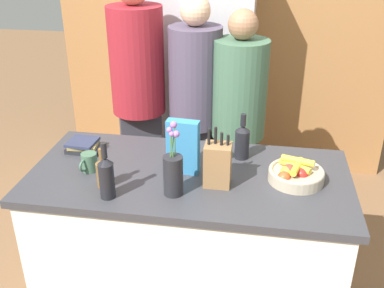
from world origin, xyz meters
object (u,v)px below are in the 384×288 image
knife_block (218,164)px  person_at_sink (138,91)px  flower_vase (173,173)px  person_in_red_tee (238,118)px  person_in_blue (195,106)px  bottle_wine (106,176)px  bottle_oil (103,172)px  coffee_mug (89,162)px  refrigerator (198,76)px  book_stack (84,146)px  bottle_vinegar (242,141)px  cereal_box (183,147)px  fruit_bowl (295,173)px

knife_block → person_at_sink: 1.16m
flower_vase → person_in_red_tee: size_ratio=0.23×
person_in_blue → bottle_wine: bearing=-88.2°
person_at_sink → bottle_oil: bearing=-105.5°
coffee_mug → refrigerator: bearing=77.8°
refrigerator → book_stack: refrigerator is taller
bottle_vinegar → refrigerator: bearing=108.9°
cereal_box → person_in_red_tee: 0.82m
refrigerator → person_in_blue: refrigerator is taller
refrigerator → person_at_sink: size_ratio=1.06×
person_in_blue → bottle_oil: bearing=-91.7°
person_in_red_tee → bottle_oil: bearing=-117.1°
bottle_vinegar → person_in_blue: size_ratio=0.15×
bottle_vinegar → person_at_sink: person_at_sink is taller
refrigerator → person_in_red_tee: refrigerator is taller
person_at_sink → book_stack: bearing=-121.3°
bottle_oil → bottle_vinegar: (0.64, 0.41, 0.02)m
coffee_mug → flower_vase: bearing=-16.9°
cereal_box → bottle_oil: (-0.35, -0.20, -0.06)m
cereal_box → book_stack: (-0.59, 0.14, -0.11)m
fruit_bowl → cereal_box: (-0.56, 0.00, 0.10)m
person_in_blue → bottle_vinegar: bearing=-47.5°
refrigerator → coffee_mug: size_ratio=16.06×
person_in_blue → person_at_sink: bearing=-168.9°
bottle_wine → person_at_sink: person_at_sink is taller
knife_block → bottle_wine: bearing=-158.2°
refrigerator → bottle_wine: size_ratio=6.74×
refrigerator → coffee_mug: refrigerator is taller
refrigerator → cereal_box: size_ratio=6.67×
bottle_vinegar → bottle_wine: size_ratio=0.91×
person_in_red_tee → book_stack: bearing=-138.8°
fruit_bowl → bottle_wine: (-0.86, -0.29, 0.07)m
bottle_wine → person_at_sink: bearing=98.2°
bottle_oil → bottle_wine: bearing=-60.4°
coffee_mug → bottle_vinegar: 0.81m
person_at_sink → person_in_blue: size_ratio=1.08×
knife_block → refrigerator: bearing=102.0°
refrigerator → flower_vase: bearing=-85.3°
bottle_vinegar → person_in_blue: bearing=119.1°
bottle_wine → person_in_red_tee: 1.19m
person_in_blue → person_in_red_tee: 0.31m
knife_block → flower_vase: bearing=-148.7°
coffee_mug → person_at_sink: size_ratio=0.07×
fruit_bowl → person_in_blue: person_in_blue is taller
book_stack → bottle_wine: bearing=-56.5°
cereal_box → person_at_sink: (-0.47, 0.86, -0.03)m
fruit_bowl → bottle_wine: 0.91m
bottle_oil → person_at_sink: bearing=96.3°
coffee_mug → fruit_bowl: bearing=3.6°
knife_block → book_stack: 0.82m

